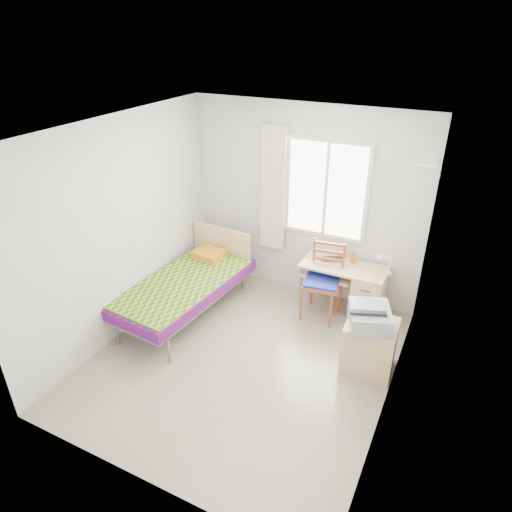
{
  "coord_description": "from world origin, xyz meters",
  "views": [
    {
      "loc": [
        1.95,
        -3.61,
        3.51
      ],
      "look_at": [
        -0.11,
        0.55,
        1.06
      ],
      "focal_mm": 32.0,
      "sensor_mm": 36.0,
      "label": 1
    }
  ],
  "objects_px": {
    "bed": "(188,284)",
    "printer": "(370,316)",
    "chair": "(324,277)",
    "cabinet": "(369,346)",
    "desk": "(363,291)"
  },
  "relations": [
    {
      "from": "bed",
      "to": "desk",
      "type": "xyz_separation_m",
      "value": [
        2.08,
        0.91,
        -0.05
      ]
    },
    {
      "from": "bed",
      "to": "printer",
      "type": "bearing_deg",
      "value": 3.39
    },
    {
      "from": "printer",
      "to": "chair",
      "type": "bearing_deg",
      "value": 112.82
    },
    {
      "from": "bed",
      "to": "printer",
      "type": "relative_size",
      "value": 3.47
    },
    {
      "from": "bed",
      "to": "desk",
      "type": "relative_size",
      "value": 1.92
    },
    {
      "from": "chair",
      "to": "printer",
      "type": "xyz_separation_m",
      "value": [
        0.76,
        -0.8,
        0.13
      ]
    },
    {
      "from": "bed",
      "to": "cabinet",
      "type": "xyz_separation_m",
      "value": [
        2.4,
        -0.04,
        -0.12
      ]
    },
    {
      "from": "chair",
      "to": "cabinet",
      "type": "relative_size",
      "value": 1.71
    },
    {
      "from": "chair",
      "to": "cabinet",
      "type": "bearing_deg",
      "value": -52.99
    },
    {
      "from": "desk",
      "to": "printer",
      "type": "xyz_separation_m",
      "value": [
        0.29,
        -0.99,
        0.33
      ]
    },
    {
      "from": "bed",
      "to": "cabinet",
      "type": "bearing_deg",
      "value": 4.15
    },
    {
      "from": "chair",
      "to": "desk",
      "type": "bearing_deg",
      "value": 12.6
    },
    {
      "from": "desk",
      "to": "bed",
      "type": "bearing_deg",
      "value": -156.32
    },
    {
      "from": "bed",
      "to": "chair",
      "type": "height_order",
      "value": "chair"
    },
    {
      "from": "desk",
      "to": "cabinet",
      "type": "relative_size",
      "value": 1.82
    }
  ]
}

